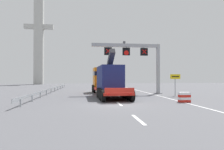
% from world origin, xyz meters
% --- Properties ---
extents(ground, '(112.00, 112.00, 0.00)m').
position_xyz_m(ground, '(0.00, 0.00, 0.00)').
color(ground, '#5B5B60').
extents(lane_markings, '(0.20, 71.80, 0.01)m').
position_xyz_m(lane_markings, '(0.31, 28.60, 0.01)').
color(lane_markings, silver).
rests_on(lane_markings, ground).
extents(edge_line_right, '(0.20, 63.00, 0.01)m').
position_xyz_m(edge_line_right, '(6.20, 12.00, 0.01)').
color(edge_line_right, silver).
rests_on(edge_line_right, ground).
extents(overhead_lane_gantry, '(9.66, 0.90, 7.14)m').
position_xyz_m(overhead_lane_gantry, '(4.28, 10.24, 5.40)').
color(overhead_lane_gantry, '#9EA0A5').
rests_on(overhead_lane_gantry, ground).
extents(heavy_haul_truck_red, '(3.61, 14.16, 5.30)m').
position_xyz_m(heavy_haul_truck_red, '(0.05, 9.02, 1.99)').
color(heavy_haul_truck_red, red).
rests_on(heavy_haul_truck_red, ground).
extents(exit_sign_yellow, '(1.25, 0.15, 2.61)m').
position_xyz_m(exit_sign_yellow, '(8.14, 6.41, 1.95)').
color(exit_sign_yellow, '#9EA0A5').
rests_on(exit_sign_yellow, ground).
extents(crash_barrier_striped, '(1.00, 0.50, 0.90)m').
position_xyz_m(crash_barrier_striped, '(6.31, 0.63, 0.45)').
color(crash_barrier_striped, red).
rests_on(crash_barrier_striped, ground).
extents(guardrail_left, '(0.13, 32.17, 0.76)m').
position_xyz_m(guardrail_left, '(-7.49, 14.09, 0.56)').
color(guardrail_left, '#999EA3').
rests_on(guardrail_left, ground).
extents(bridge_pylon_distant, '(9.00, 2.00, 29.68)m').
position_xyz_m(bridge_pylon_distant, '(-17.74, 49.35, 15.22)').
color(bridge_pylon_distant, '#B7B7B2').
rests_on(bridge_pylon_distant, ground).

